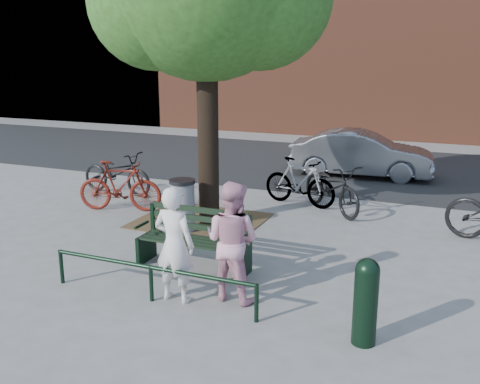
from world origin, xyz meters
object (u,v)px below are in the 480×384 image
at_px(parked_car, 361,154).
at_px(litter_bin, 183,205).
at_px(person_left, 174,245).
at_px(bicycle_c, 332,187).
at_px(person_right, 232,241).
at_px(park_bench, 195,238).
at_px(bollard, 366,299).

bearing_deg(parked_car, litter_bin, 155.01).
relative_size(person_left, litter_bin, 1.60).
bearing_deg(person_left, bicycle_c, -99.03).
bearing_deg(bicycle_c, litter_bin, 179.93).
bearing_deg(litter_bin, person_right, -48.57).
distance_m(park_bench, litter_bin, 1.77).
relative_size(person_right, parked_car, 0.44).
xyz_separation_m(person_right, parked_car, (0.23, 8.11, -0.20)).
height_order(person_left, person_right, person_right).
distance_m(bollard, litter_bin, 4.69).
relative_size(person_right, litter_bin, 1.65).
relative_size(person_left, person_right, 0.97).
bearing_deg(person_right, bicycle_c, -86.16).
relative_size(park_bench, person_right, 1.07).
bearing_deg(person_right, parked_car, -84.29).
distance_m(litter_bin, parked_car, 6.29).
relative_size(litter_bin, bicycle_c, 0.50).
distance_m(person_left, parked_car, 8.53).
bearing_deg(parked_car, person_left, 169.35).
bearing_deg(person_right, bollard, 172.21).
xyz_separation_m(person_left, bicycle_c, (0.94, 4.92, -0.27)).
height_order(person_right, bollard, person_right).
bearing_deg(person_left, parked_car, -94.21).
xyz_separation_m(person_right, bollard, (1.86, -0.50, -0.26)).
xyz_separation_m(bollard, parked_car, (-1.63, 8.62, 0.06)).
height_order(bicycle_c, parked_car, parked_car).
relative_size(park_bench, bicycle_c, 0.88).
height_order(park_bench, person_right, person_right).
relative_size(person_left, bicycle_c, 0.80).
xyz_separation_m(person_right, litter_bin, (-1.96, 2.22, -0.31)).
relative_size(park_bench, bollard, 1.69).
bearing_deg(person_right, litter_bin, -41.22).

